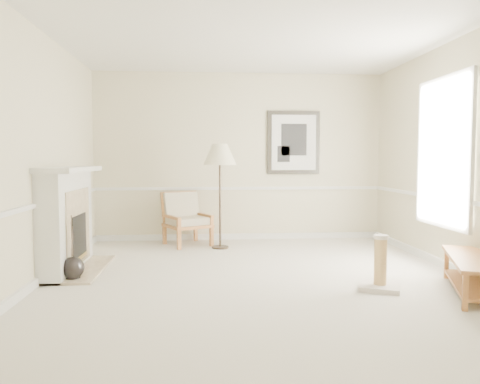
# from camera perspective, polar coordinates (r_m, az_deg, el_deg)

# --- Properties ---
(ground) EXTENTS (5.50, 5.50, 0.00)m
(ground) POSITION_cam_1_polar(r_m,az_deg,el_deg) (5.62, 2.16, -10.49)
(ground) COLOR silver
(ground) RESTS_ON ground
(room) EXTENTS (5.04, 5.54, 2.92)m
(room) POSITION_cam_1_polar(r_m,az_deg,el_deg) (5.56, 3.54, 8.74)
(room) COLOR beige
(room) RESTS_ON ground
(fireplace) EXTENTS (0.64, 1.64, 1.31)m
(fireplace) POSITION_cam_1_polar(r_m,az_deg,el_deg) (6.29, -20.27, -3.24)
(fireplace) COLOR white
(fireplace) RESTS_ON ground
(floor_vase) EXTENTS (0.26, 0.26, 0.77)m
(floor_vase) POSITION_cam_1_polar(r_m,az_deg,el_deg) (5.82, -19.72, -8.79)
(floor_vase) COLOR black
(floor_vase) RESTS_ON ground
(armchair) EXTENTS (0.90, 0.92, 0.87)m
(armchair) POSITION_cam_1_polar(r_m,az_deg,el_deg) (7.79, -6.72, -2.96)
(armchair) COLOR #A26434
(armchair) RESTS_ON ground
(floor_lamp) EXTENTS (0.68, 0.68, 1.65)m
(floor_lamp) POSITION_cam_1_polar(r_m,az_deg,el_deg) (7.34, -2.47, 4.24)
(floor_lamp) COLOR black
(floor_lamp) RESTS_ON ground
(bench) EXTENTS (0.87, 1.42, 0.39)m
(bench) POSITION_cam_1_polar(r_m,az_deg,el_deg) (5.50, 26.35, -8.45)
(bench) COLOR #A26434
(bench) RESTS_ON ground
(scratching_post) EXTENTS (0.55, 0.55, 0.59)m
(scratching_post) POSITION_cam_1_polar(r_m,az_deg,el_deg) (5.36, 16.72, -9.34)
(scratching_post) COLOR beige
(scratching_post) RESTS_ON ground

